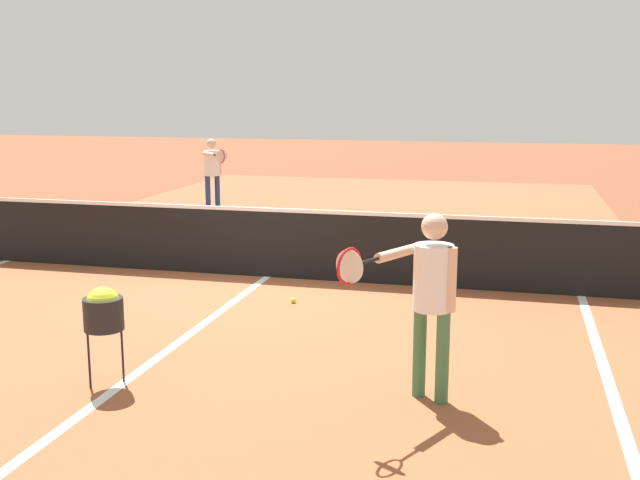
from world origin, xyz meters
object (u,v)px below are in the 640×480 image
object	(u,v)px
player_near	(430,287)
ball_hopper	(103,310)
net	(267,242)
tennis_ball_near_net	(293,300)
player_far	(212,167)

from	to	relation	value
player_near	ball_hopper	size ratio (longest dim) A/B	1.78
net	tennis_ball_near_net	size ratio (longest dim) A/B	153.63
ball_hopper	player_near	bearing A→B (deg)	7.34
player_near	player_far	distance (m)	10.66
player_far	ball_hopper	size ratio (longest dim) A/B	1.76
ball_hopper	player_far	bearing A→B (deg)	106.76
player_near	ball_hopper	world-z (taller)	player_near
player_far	tennis_ball_near_net	distance (m)	7.55
player_far	tennis_ball_near_net	world-z (taller)	player_far
player_near	tennis_ball_near_net	size ratio (longest dim) A/B	23.60
tennis_ball_near_net	player_far	bearing A→B (deg)	119.38
net	player_near	world-z (taller)	player_near
net	player_near	xyz separation A→B (m)	(2.61, -3.74, 0.47)
net	ball_hopper	xyz separation A→B (m)	(-0.12, -4.09, 0.18)
net	player_far	bearing A→B (deg)	118.96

